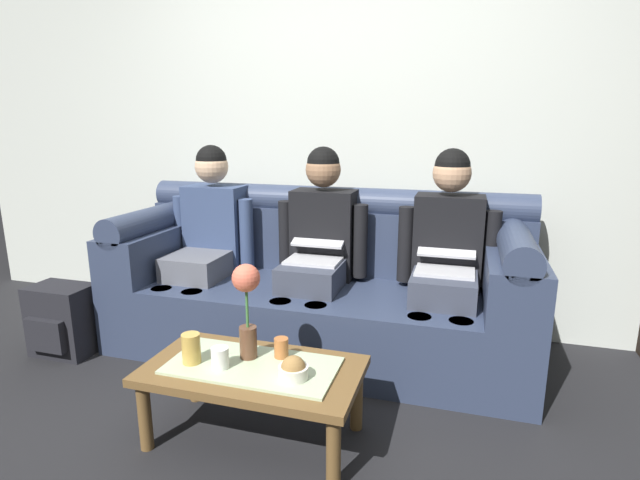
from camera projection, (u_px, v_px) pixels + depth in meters
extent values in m
plane|color=black|center=(235.00, 467.00, 1.98)|extent=(14.00, 14.00, 0.00)
cube|color=silver|center=(342.00, 108.00, 3.23)|extent=(6.00, 0.12, 2.90)
cube|color=#2D3851|center=(316.00, 318.00, 2.95)|extent=(2.45, 0.88, 0.42)
cube|color=#2D3851|center=(330.00, 240.00, 3.17)|extent=(2.45, 0.22, 0.40)
cylinder|color=#2D3851|center=(331.00, 201.00, 3.11)|extent=(2.45, 0.18, 0.18)
cube|color=#2D3851|center=(156.00, 249.00, 3.18)|extent=(0.28, 0.88, 0.28)
cylinder|color=#2D3851|center=(154.00, 221.00, 3.13)|extent=(0.18, 0.88, 0.18)
cube|color=#2D3851|center=(512.00, 278.00, 2.57)|extent=(0.28, 0.88, 0.28)
cylinder|color=#2D3851|center=(516.00, 244.00, 2.53)|extent=(0.18, 0.88, 0.18)
cube|color=#595B66|center=(199.00, 265.00, 3.04)|extent=(0.34, 0.40, 0.15)
cylinder|color=#595B66|center=(164.00, 322.00, 2.89)|extent=(0.12, 0.12, 0.42)
cylinder|color=#595B66|center=(194.00, 326.00, 2.83)|extent=(0.12, 0.12, 0.42)
cube|color=navy|center=(216.00, 227.00, 3.22)|extent=(0.38, 0.22, 0.54)
cylinder|color=navy|center=(182.00, 229.00, 3.25)|extent=(0.09, 0.09, 0.44)
cylinder|color=navy|center=(246.00, 233.00, 3.12)|extent=(0.09, 0.09, 0.44)
sphere|color=tan|center=(212.00, 167.00, 3.11)|extent=(0.21, 0.21, 0.21)
sphere|color=black|center=(211.00, 160.00, 3.10)|extent=(0.19, 0.19, 0.19)
cube|color=#383D4C|center=(312.00, 275.00, 2.83)|extent=(0.34, 0.40, 0.15)
cylinder|color=#383D4C|center=(281.00, 337.00, 2.68)|extent=(0.12, 0.12, 0.42)
cylinder|color=#383D4C|center=(316.00, 342.00, 2.63)|extent=(0.12, 0.12, 0.42)
cube|color=black|center=(324.00, 234.00, 3.01)|extent=(0.38, 0.22, 0.54)
cylinder|color=black|center=(286.00, 236.00, 3.04)|extent=(0.09, 0.09, 0.44)
cylinder|color=black|center=(360.00, 241.00, 2.91)|extent=(0.09, 0.09, 0.44)
sphere|color=#936B4C|center=(323.00, 170.00, 2.90)|extent=(0.21, 0.21, 0.21)
sphere|color=black|center=(323.00, 163.00, 2.89)|extent=(0.19, 0.19, 0.19)
cube|color=silver|center=(313.00, 261.00, 2.83)|extent=(0.31, 0.22, 0.02)
cube|color=silver|center=(320.00, 237.00, 2.94)|extent=(0.31, 0.20, 0.08)
cube|color=black|center=(320.00, 238.00, 2.93)|extent=(0.27, 0.18, 0.06)
cube|color=#383D4C|center=(444.00, 287.00, 2.62)|extent=(0.34, 0.40, 0.15)
cylinder|color=#383D4C|center=(417.00, 355.00, 2.48)|extent=(0.12, 0.12, 0.42)
cylinder|color=#383D4C|center=(458.00, 360.00, 2.42)|extent=(0.12, 0.12, 0.42)
cube|color=black|center=(448.00, 242.00, 2.80)|extent=(0.38, 0.22, 0.54)
cylinder|color=black|center=(406.00, 244.00, 2.84)|extent=(0.09, 0.09, 0.44)
cylinder|color=black|center=(491.00, 250.00, 2.70)|extent=(0.09, 0.09, 0.44)
sphere|color=tan|center=(452.00, 173.00, 2.69)|extent=(0.21, 0.21, 0.21)
sphere|color=black|center=(452.00, 166.00, 2.68)|extent=(0.19, 0.19, 0.19)
cube|color=silver|center=(445.00, 272.00, 2.62)|extent=(0.31, 0.22, 0.02)
cube|color=silver|center=(447.00, 246.00, 2.74)|extent=(0.31, 0.20, 0.09)
cube|color=black|center=(447.00, 247.00, 2.73)|extent=(0.27, 0.18, 0.07)
cube|color=brown|center=(253.00, 371.00, 2.09)|extent=(0.92, 0.50, 0.04)
cube|color=#B2C69E|center=(253.00, 366.00, 2.08)|extent=(0.72, 0.35, 0.01)
cylinder|color=brown|center=(144.00, 416.00, 2.05)|extent=(0.06, 0.06, 0.31)
cylinder|color=brown|center=(333.00, 453.00, 1.82)|extent=(0.06, 0.06, 0.31)
cylinder|color=brown|center=(194.00, 372.00, 2.43)|extent=(0.06, 0.06, 0.31)
cylinder|color=brown|center=(357.00, 397.00, 2.20)|extent=(0.06, 0.06, 0.31)
cylinder|color=brown|center=(248.00, 342.00, 2.13)|extent=(0.08, 0.08, 0.14)
cylinder|color=#3D7538|center=(247.00, 307.00, 2.09)|extent=(0.01, 0.01, 0.18)
sphere|color=#E0664C|center=(246.00, 278.00, 2.06)|extent=(0.12, 0.12, 0.12)
cylinder|color=silver|center=(293.00, 372.00, 1.96)|extent=(0.12, 0.12, 0.05)
sphere|color=olive|center=(293.00, 368.00, 1.96)|extent=(0.10, 0.10, 0.10)
cylinder|color=#B26633|center=(281.00, 348.00, 2.13)|extent=(0.06, 0.06, 0.09)
cylinder|color=gold|center=(191.00, 348.00, 2.08)|extent=(0.08, 0.08, 0.13)
cylinder|color=white|center=(220.00, 358.00, 2.04)|extent=(0.07, 0.07, 0.09)
cube|color=black|center=(63.00, 320.00, 2.92)|extent=(0.36, 0.24, 0.42)
cube|color=black|center=(45.00, 336.00, 2.80)|extent=(0.25, 0.05, 0.19)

